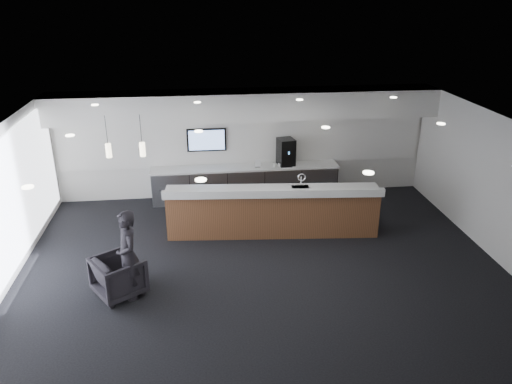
{
  "coord_description": "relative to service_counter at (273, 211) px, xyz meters",
  "views": [
    {
      "loc": [
        -1.2,
        -8.99,
        5.45
      ],
      "look_at": [
        0.02,
        1.3,
        1.16
      ],
      "focal_mm": 35.0,
      "sensor_mm": 36.0,
      "label": 1
    }
  ],
  "objects": [
    {
      "name": "wall_tv",
      "position": [
        -1.44,
        2.4,
        1.07
      ],
      "size": [
        1.05,
        0.08,
        0.62
      ],
      "color": "black",
      "rests_on": "back_wall"
    },
    {
      "name": "ground",
      "position": [
        -0.44,
        -1.51,
        -0.58
      ],
      "size": [
        10.0,
        10.0,
        0.0
      ],
      "primitive_type": "plane",
      "color": "black",
      "rests_on": "ground"
    },
    {
      "name": "armchair",
      "position": [
        -3.26,
        -2.17,
        -0.18
      ],
      "size": [
        1.18,
        1.17,
        0.78
      ],
      "primitive_type": "imported",
      "rotation": [
        0.0,
        0.0,
        2.15
      ],
      "color": "black",
      "rests_on": "ground"
    },
    {
      "name": "lounge_guest",
      "position": [
        -3.03,
        -2.26,
        0.3
      ],
      "size": [
        0.62,
        0.75,
        1.75
      ],
      "primitive_type": "imported",
      "rotation": [
        0.0,
        0.0,
        -1.2
      ],
      "color": "black",
      "rests_on": "ground"
    },
    {
      "name": "cup_2",
      "position": [
        0.63,
        2.02,
        0.42
      ],
      "size": [
        0.11,
        0.11,
        0.09
      ],
      "primitive_type": "imported",
      "rotation": [
        0.0,
        0.0,
        1.29
      ],
      "color": "white",
      "rests_on": "back_credenza"
    },
    {
      "name": "ceiling",
      "position": [
        -0.44,
        -1.51,
        2.42
      ],
      "size": [
        10.0,
        8.0,
        0.02
      ],
      "primitive_type": "cube",
      "color": "black",
      "rests_on": "back_wall"
    },
    {
      "name": "cup_1",
      "position": [
        0.77,
        2.02,
        0.42
      ],
      "size": [
        0.13,
        0.13,
        0.09
      ],
      "primitive_type": "imported",
      "rotation": [
        0.0,
        0.0,
        0.65
      ],
      "color": "white",
      "rests_on": "back_credenza"
    },
    {
      "name": "back_wall",
      "position": [
        -0.44,
        2.49,
        0.92
      ],
      "size": [
        10.0,
        0.02,
        3.0
      ],
      "primitive_type": "cube",
      "color": "silver",
      "rests_on": "ground"
    },
    {
      "name": "service_counter",
      "position": [
        0.0,
        0.0,
        0.0
      ],
      "size": [
        5.02,
        1.24,
        1.49
      ],
      "rotation": [
        0.0,
        0.0,
        -0.09
      ],
      "color": "#57341D",
      "rests_on": "ground"
    },
    {
      "name": "pendant_right",
      "position": [
        -3.54,
        -0.71,
        1.67
      ],
      "size": [
        0.12,
        0.12,
        0.3
      ],
      "primitive_type": "cylinder",
      "color": "beige",
      "rests_on": "ceiling"
    },
    {
      "name": "back_credenza",
      "position": [
        -0.44,
        2.13,
        -0.1
      ],
      "size": [
        5.06,
        0.66,
        0.95
      ],
      "color": "gray",
      "rests_on": "ground"
    },
    {
      "name": "window_blinds_wall",
      "position": [
        -5.4,
        -1.51,
        0.92
      ],
      "size": [
        0.04,
        7.36,
        2.55
      ],
      "primitive_type": "cube",
      "color": "silver",
      "rests_on": "left_wall"
    },
    {
      "name": "soffit_bulkhead",
      "position": [
        -0.44,
        2.04,
        2.07
      ],
      "size": [
        10.0,
        0.9,
        0.7
      ],
      "primitive_type": "cube",
      "color": "silver",
      "rests_on": "back_wall"
    },
    {
      "name": "alcove_panel",
      "position": [
        -0.44,
        2.46,
        1.02
      ],
      "size": [
        9.8,
        0.06,
        1.4
      ],
      "primitive_type": "cube",
      "color": "silver",
      "rests_on": "back_wall"
    },
    {
      "name": "right_wall",
      "position": [
        4.56,
        -1.51,
        0.92
      ],
      "size": [
        0.02,
        8.0,
        3.0
      ],
      "primitive_type": "cube",
      "color": "silver",
      "rests_on": "ground"
    },
    {
      "name": "cup_3",
      "position": [
        0.49,
        2.02,
        0.42
      ],
      "size": [
        0.12,
        0.12,
        0.09
      ],
      "primitive_type": "imported",
      "rotation": [
        0.0,
        0.0,
        1.94
      ],
      "color": "white",
      "rests_on": "back_credenza"
    },
    {
      "name": "info_sign_right",
      "position": [
        0.8,
        2.01,
        0.49
      ],
      "size": [
        0.17,
        0.04,
        0.23
      ],
      "primitive_type": "cube",
      "rotation": [
        0.0,
        0.0,
        0.13
      ],
      "color": "silver",
      "rests_on": "back_credenza"
    },
    {
      "name": "coffee_machine",
      "position": [
        0.68,
        2.16,
        0.73
      ],
      "size": [
        0.49,
        0.58,
        0.72
      ],
      "rotation": [
        0.0,
        0.0,
        0.18
      ],
      "color": "black",
      "rests_on": "back_credenza"
    },
    {
      "name": "pendant_left",
      "position": [
        -2.84,
        -0.71,
        1.67
      ],
      "size": [
        0.12,
        0.12,
        0.3
      ],
      "primitive_type": "cylinder",
      "color": "beige",
      "rests_on": "ceiling"
    },
    {
      "name": "cup_4",
      "position": [
        0.35,
        2.02,
        0.42
      ],
      "size": [
        0.13,
        0.13,
        0.09
      ],
      "primitive_type": "imported",
      "rotation": [
        0.0,
        0.0,
        2.58
      ],
      "color": "white",
      "rests_on": "back_credenza"
    },
    {
      "name": "cup_0",
      "position": [
        0.91,
        2.02,
        0.42
      ],
      "size": [
        0.09,
        0.09,
        0.09
      ],
      "primitive_type": "imported",
      "color": "white",
      "rests_on": "back_credenza"
    },
    {
      "name": "ceiling_can_lights",
      "position": [
        -0.44,
        -1.51,
        2.39
      ],
      "size": [
        7.0,
        5.0,
        0.02
      ],
      "primitive_type": null,
      "color": "silver",
      "rests_on": "ceiling"
    },
    {
      "name": "info_sign_left",
      "position": [
        -0.1,
        2.03,
        0.48
      ],
      "size": [
        0.15,
        0.03,
        0.21
      ],
      "primitive_type": "cube",
      "rotation": [
        0.0,
        0.0,
        -0.06
      ],
      "color": "silver",
      "rests_on": "back_credenza"
    }
  ]
}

